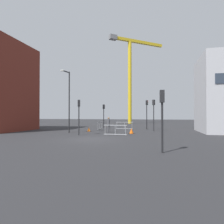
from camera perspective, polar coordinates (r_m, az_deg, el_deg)
ground at (r=17.72m, az=-5.63°, el=-7.73°), size 160.00×160.00×0.00m
construction_crane at (r=51.94m, az=5.33°, el=12.51°), size 12.80×10.14×21.42m
streetlamp_tall at (r=24.28m, az=-12.28°, el=4.18°), size 0.56×1.48×7.26m
traffic_light_island at (r=11.67m, az=14.01°, el=0.50°), size 0.28×0.38×3.53m
traffic_light_crosswalk at (r=21.53m, az=-9.37°, el=0.20°), size 0.34×0.39×3.72m
traffic_light_verge at (r=29.98m, az=9.82°, el=0.57°), size 0.37×0.25×4.29m
traffic_light_far at (r=26.86m, az=11.71°, el=0.52°), size 0.39×0.35×4.12m
traffic_light_corner at (r=32.33m, az=-2.36°, el=-0.06°), size 0.39×0.35×3.80m
pedestrian_walking at (r=24.53m, az=-0.98°, el=-3.27°), size 0.34×0.34×1.86m
safety_barrier_rear at (r=29.98m, az=3.53°, el=-3.83°), size 2.49×0.38×1.08m
safety_barrier_right_run at (r=28.99m, az=-3.51°, el=-3.93°), size 0.20×2.49×1.08m
safety_barrier_left_run at (r=21.13m, az=0.91°, el=-5.08°), size 2.45×0.13×1.08m
traffic_cone_striped at (r=26.15m, az=-6.56°, el=-4.93°), size 0.55×0.55×0.56m
traffic_cone_orange at (r=22.99m, az=5.51°, el=-5.40°), size 0.63×0.63×0.64m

